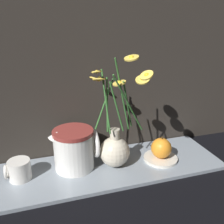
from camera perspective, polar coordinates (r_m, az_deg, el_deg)
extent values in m
plane|color=black|center=(0.87, -0.26, -12.78)|extent=(6.00, 6.00, 0.00)
cube|color=gray|center=(0.87, -0.26, -12.45)|extent=(0.76, 0.24, 0.01)
sphere|color=beige|center=(0.85, 0.56, -8.96)|extent=(0.10, 0.10, 0.10)
cylinder|color=beige|center=(0.82, 0.57, -5.27)|extent=(0.03, 0.03, 0.04)
cylinder|color=#336B2D|center=(0.76, 1.10, 1.08)|extent=(0.05, 0.01, 0.16)
cylinder|color=#EAC64C|center=(0.72, 1.69, 6.65)|extent=(0.04, 0.04, 0.01)
sphere|color=yellow|center=(0.72, 1.69, 6.65)|extent=(0.01, 0.01, 0.01)
cylinder|color=#336B2D|center=(0.75, 2.38, 3.62)|extent=(0.06, 0.04, 0.23)
cylinder|color=#EAC64C|center=(0.70, 4.50, 12.24)|extent=(0.06, 0.06, 0.01)
sphere|color=yellow|center=(0.70, 4.50, 12.24)|extent=(0.01, 0.01, 0.01)
cylinder|color=#336B2D|center=(0.73, 3.88, 1.65)|extent=(0.12, 0.06, 0.20)
cylinder|color=#EAC64C|center=(0.66, 7.93, 8.33)|extent=(0.05, 0.05, 0.02)
sphere|color=yellow|center=(0.66, 7.93, 8.33)|extent=(0.01, 0.01, 0.01)
cylinder|color=#336B2D|center=(0.76, 3.61, 1.47)|extent=(0.06, 0.07, 0.17)
cylinder|color=#EAC64C|center=(0.73, 7.01, 7.36)|extent=(0.06, 0.06, 0.02)
sphere|color=yellow|center=(0.73, 7.01, 7.36)|extent=(0.01, 0.01, 0.01)
cylinder|color=#336B2D|center=(0.81, -1.76, 1.88)|extent=(0.08, 0.05, 0.15)
cylinder|color=#EAC64C|center=(0.82, -4.10, 7.55)|extent=(0.04, 0.04, 0.02)
sphere|color=yellow|center=(0.82, -4.10, 7.55)|extent=(0.01, 0.01, 0.01)
cylinder|color=#336B2D|center=(0.78, -1.10, 1.66)|extent=(0.02, 0.05, 0.17)
cylinder|color=#EAC64C|center=(0.75, -2.90, 7.55)|extent=(0.05, 0.05, 0.01)
sphere|color=yellow|center=(0.75, -2.90, 7.55)|extent=(0.01, 0.01, 0.01)
cylinder|color=#336B2D|center=(0.76, -1.36, 2.31)|extent=(0.01, 0.06, 0.19)
cylinder|color=#EAC64C|center=(0.73, -3.55, 9.17)|extent=(0.03, 0.03, 0.01)
sphere|color=yellow|center=(0.73, -3.55, 9.17)|extent=(0.01, 0.01, 0.01)
cylinder|color=silver|center=(0.84, -20.35, -12.28)|extent=(0.07, 0.07, 0.06)
torus|color=silver|center=(0.84, -23.05, -12.50)|extent=(0.01, 0.05, 0.05)
cylinder|color=white|center=(0.83, -8.72, -8.43)|extent=(0.13, 0.13, 0.14)
cylinder|color=maroon|center=(0.80, -8.95, -4.57)|extent=(0.13, 0.13, 0.01)
torus|color=white|center=(0.84, -3.90, -7.15)|extent=(0.01, 0.10, 0.10)
cone|color=white|center=(0.80, -12.82, -5.27)|extent=(0.05, 0.04, 0.04)
cylinder|color=silver|center=(0.91, 11.02, -10.33)|extent=(0.12, 0.12, 0.01)
sphere|color=orange|center=(0.89, 11.19, -8.09)|extent=(0.07, 0.07, 0.07)
cylinder|color=#4C3819|center=(0.87, 11.37, -5.80)|extent=(0.00, 0.00, 0.01)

